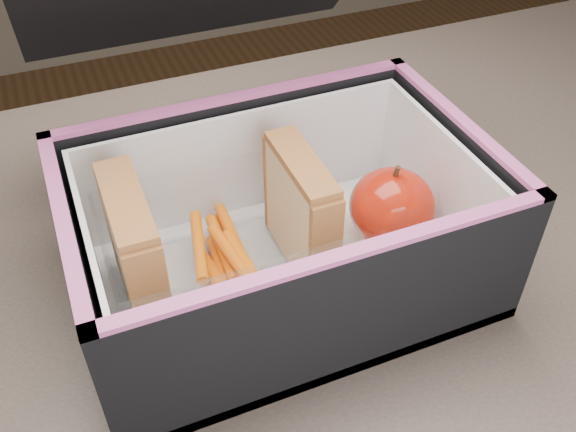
# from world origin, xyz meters

# --- Properties ---
(kitchen_table) EXTENTS (1.20, 0.80, 0.75)m
(kitchen_table) POSITION_xyz_m (0.00, 0.00, 0.66)
(kitchen_table) COLOR brown
(kitchen_table) RESTS_ON ground
(lunch_bag) EXTENTS (0.33, 0.36, 0.28)m
(lunch_bag) POSITION_xyz_m (-0.08, 0.02, 0.82)
(lunch_bag) COLOR black
(lunch_bag) RESTS_ON kitchen_table
(plastic_tub) EXTENTS (0.18, 0.13, 0.07)m
(plastic_tub) POSITION_xyz_m (-0.12, 0.02, 0.80)
(plastic_tub) COLOR white
(plastic_tub) RESTS_ON lunch_bag
(sandwich_left) EXTENTS (0.03, 0.10, 0.11)m
(sandwich_left) POSITION_xyz_m (-0.19, 0.02, 0.82)
(sandwich_left) COLOR beige
(sandwich_left) RESTS_ON plastic_tub
(sandwich_right) EXTENTS (0.03, 0.09, 0.10)m
(sandwich_right) POSITION_xyz_m (-0.06, 0.02, 0.82)
(sandwich_right) COLOR beige
(sandwich_right) RESTS_ON plastic_tub
(carrot_sticks) EXTENTS (0.05, 0.14, 0.03)m
(carrot_sticks) POSITION_xyz_m (-0.12, 0.02, 0.78)
(carrot_sticks) COLOR orange
(carrot_sticks) RESTS_ON plastic_tub
(paper_napkin) EXTENTS (0.10, 0.10, 0.01)m
(paper_napkin) POSITION_xyz_m (0.02, 0.02, 0.77)
(paper_napkin) COLOR white
(paper_napkin) RESTS_ON lunch_bag
(red_apple) EXTENTS (0.09, 0.09, 0.08)m
(red_apple) POSITION_xyz_m (0.02, 0.01, 0.81)
(red_apple) COLOR maroon
(red_apple) RESTS_ON paper_napkin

